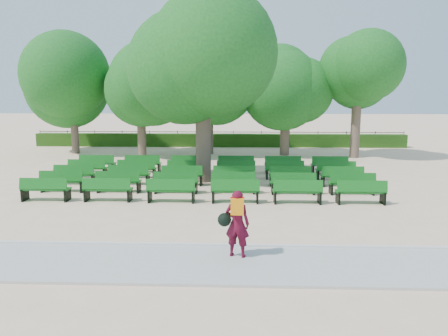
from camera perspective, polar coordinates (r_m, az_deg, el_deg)
ground at (r=17.13m, az=-2.98°, el=-3.03°), size 120.00×120.00×0.00m
paving at (r=10.09m, az=-6.83°, el=-12.32°), size 30.00×2.20×0.06m
curb at (r=11.15m, az=-5.90°, el=-10.00°), size 30.00×0.12×0.10m
hedge at (r=30.85m, az=-0.66°, el=3.64°), size 26.00×0.70×0.90m
fence at (r=31.29m, az=-0.62°, el=2.91°), size 26.00×0.10×1.02m
tree_line at (r=26.94m, az=-1.08°, el=1.76°), size 21.80×6.80×7.04m
bench_array at (r=18.17m, az=-2.07°, el=-1.98°), size 1.73×0.65×1.07m
tree_among at (r=18.62m, az=-2.81°, el=13.59°), size 5.38×5.38×7.48m
person at (r=10.11m, az=1.60°, el=-7.15°), size 0.78×0.51×1.57m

